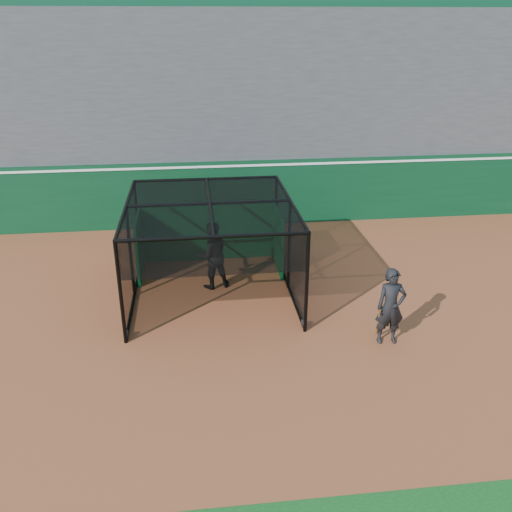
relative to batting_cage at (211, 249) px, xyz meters
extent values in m
plane|color=brown|center=(0.14, -2.77, -1.35)|extent=(120.00, 120.00, 0.00)
cube|color=#0A3A1E|center=(0.14, 5.73, -0.10)|extent=(50.00, 0.45, 2.50)
cube|color=white|center=(0.14, 5.73, 1.00)|extent=(50.00, 0.50, 0.08)
cube|color=#4C4C4F|center=(0.14, 9.61, 2.52)|extent=(50.00, 7.85, 7.75)
cube|color=#074B1F|center=(0.00, 2.37, -0.40)|extent=(4.39, 0.10, 1.90)
cylinder|color=black|center=(-2.26, -2.33, -1.24)|extent=(0.08, 0.22, 0.22)
cylinder|color=black|center=(2.26, -2.33, -1.24)|extent=(0.08, 0.22, 0.22)
cylinder|color=black|center=(-2.26, 2.29, -1.24)|extent=(0.08, 0.22, 0.22)
cylinder|color=black|center=(2.26, 2.29, -1.24)|extent=(0.08, 0.22, 0.22)
imported|color=black|center=(0.03, 0.32, -0.34)|extent=(1.14, 0.98, 2.03)
imported|color=black|center=(4.19, -3.24, -0.37)|extent=(0.73, 0.50, 1.96)
cylinder|color=#593819|center=(3.94, -3.19, -0.80)|extent=(0.14, 0.33, 0.83)
camera|label=1|loc=(-0.40, -14.26, 5.98)|focal=38.00mm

